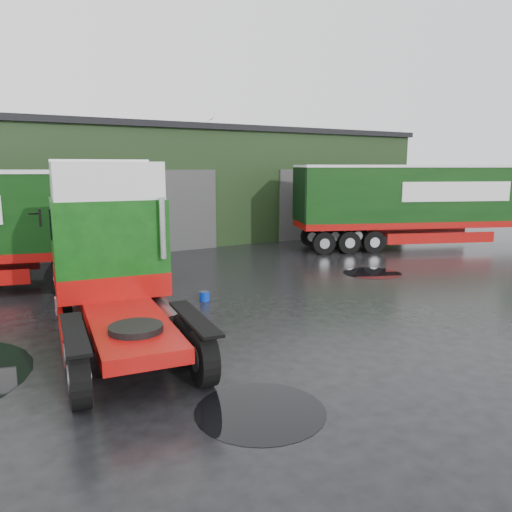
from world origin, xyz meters
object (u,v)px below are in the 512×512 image
Objects in this scene: hero_tractor at (120,258)px; tree_back_b at (193,171)px; warehouse at (139,184)px; lorry_right at (419,206)px; wash_bucket at (204,296)px.

hero_tractor is 31.83m from tree_back_b.
warehouse is 15.92m from lorry_right.
tree_back_b is at bearing 70.60° from hero_tractor.
warehouse is at bearing -128.66° from tree_back_b.
lorry_right is 14.51m from wash_bucket.
tree_back_b reaches higher than wash_bucket.
warehouse is 4.64× the size of hero_tractor.
wash_bucket is at bearing 48.70° from hero_tractor.
hero_tractor reaches higher than wash_bucket.
warehouse is 12.82m from tree_back_b.
hero_tractor is 22.43× the size of wash_bucket.
wash_bucket is at bearing -101.28° from warehouse.
hero_tractor is at bearing -46.60° from lorry_right.
tree_back_b reaches higher than hero_tractor.
wash_bucket is (-3.05, -15.30, -3.01)m from warehouse.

